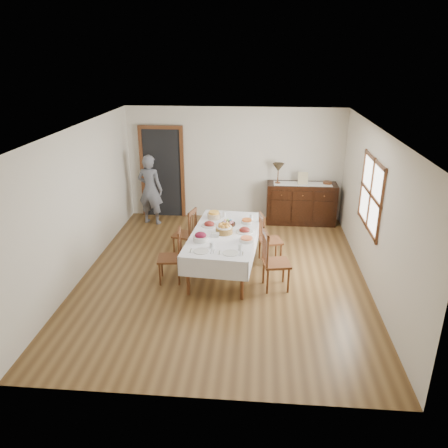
# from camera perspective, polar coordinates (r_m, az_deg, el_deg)

# --- Properties ---
(ground) EXTENTS (6.00, 6.00, 0.00)m
(ground) POSITION_cam_1_polar(r_m,az_deg,el_deg) (7.90, -0.06, -6.68)
(ground) COLOR brown
(room_shell) EXTENTS (5.02, 6.02, 2.65)m
(room_shell) POSITION_cam_1_polar(r_m,az_deg,el_deg) (7.68, -0.88, 5.72)
(room_shell) COLOR silver
(room_shell) RESTS_ON ground
(dining_table) EXTENTS (1.30, 2.30, 0.76)m
(dining_table) POSITION_cam_1_polar(r_m,az_deg,el_deg) (7.77, 0.04, -1.70)
(dining_table) COLOR white
(dining_table) RESTS_ON ground
(chair_left_near) EXTENTS (0.44, 0.44, 0.96)m
(chair_left_near) POSITION_cam_1_polar(r_m,az_deg,el_deg) (7.56, -6.76, -4.10)
(chair_left_near) COLOR #593019
(chair_left_near) RESTS_ON ground
(chair_left_far) EXTENTS (0.48, 0.48, 0.95)m
(chair_left_far) POSITION_cam_1_polar(r_m,az_deg,el_deg) (8.48, -4.89, -1.10)
(chair_left_far) COLOR #593019
(chair_left_far) RESTS_ON ground
(chair_right_near) EXTENTS (0.50, 0.50, 1.04)m
(chair_right_near) POSITION_cam_1_polar(r_m,az_deg,el_deg) (7.30, 6.45, -4.69)
(chair_right_near) COLOR #593019
(chair_right_near) RESTS_ON ground
(chair_right_far) EXTENTS (0.49, 0.49, 0.97)m
(chair_right_far) POSITION_cam_1_polar(r_m,az_deg,el_deg) (8.21, 5.77, -1.84)
(chair_right_far) COLOR #593019
(chair_right_far) RESTS_ON ground
(sideboard) EXTENTS (1.58, 0.57, 0.95)m
(sideboard) POSITION_cam_1_polar(r_m,az_deg,el_deg) (10.23, 10.02, 2.67)
(sideboard) COLOR black
(sideboard) RESTS_ON ground
(person) EXTENTS (0.60, 0.46, 1.73)m
(person) POSITION_cam_1_polar(r_m,az_deg,el_deg) (10.08, -9.63, 4.74)
(person) COLOR slate
(person) RESTS_ON ground
(bread_basket) EXTENTS (0.30, 0.30, 0.18)m
(bread_basket) POSITION_cam_1_polar(r_m,az_deg,el_deg) (7.66, 0.02, -0.65)
(bread_basket) COLOR brown
(bread_basket) RESTS_ON dining_table
(egg_basket) EXTENTS (0.26, 0.26, 0.10)m
(egg_basket) POSITION_cam_1_polar(r_m,az_deg,el_deg) (8.04, 0.57, 0.08)
(egg_basket) COLOR black
(egg_basket) RESTS_ON dining_table
(ham_platter_a) EXTENTS (0.29, 0.29, 0.11)m
(ham_platter_a) POSITION_cam_1_polar(r_m,az_deg,el_deg) (8.01, -1.94, -0.05)
(ham_platter_a) COLOR silver
(ham_platter_a) RESTS_ON dining_table
(ham_platter_b) EXTENTS (0.31, 0.31, 0.11)m
(ham_platter_b) POSITION_cam_1_polar(r_m,az_deg,el_deg) (7.75, 2.69, -0.84)
(ham_platter_b) COLOR silver
(ham_platter_b) RESTS_ON dining_table
(beet_bowl) EXTENTS (0.26, 0.26, 0.16)m
(beet_bowl) POSITION_cam_1_polar(r_m,az_deg,el_deg) (7.38, -3.07, -1.74)
(beet_bowl) COLOR silver
(beet_bowl) RESTS_ON dining_table
(carrot_bowl) EXTENTS (0.20, 0.20, 0.08)m
(carrot_bowl) POSITION_cam_1_polar(r_m,az_deg,el_deg) (8.13, 2.98, 0.35)
(carrot_bowl) COLOR silver
(carrot_bowl) RESTS_ON dining_table
(pineapple_bowl) EXTENTS (0.25, 0.25, 0.14)m
(pineapple_bowl) POSITION_cam_1_polar(r_m,az_deg,el_deg) (8.35, -1.34, 1.16)
(pineapple_bowl) COLOR tan
(pineapple_bowl) RESTS_ON dining_table
(casserole_dish) EXTENTS (0.24, 0.24, 0.08)m
(casserole_dish) POSITION_cam_1_polar(r_m,az_deg,el_deg) (7.36, 2.96, -2.04)
(casserole_dish) COLOR silver
(casserole_dish) RESTS_ON dining_table
(butter_dish) EXTENTS (0.15, 0.10, 0.07)m
(butter_dish) POSITION_cam_1_polar(r_m,az_deg,el_deg) (7.54, -1.18, -1.41)
(butter_dish) COLOR silver
(butter_dish) RESTS_ON dining_table
(setting_left) EXTENTS (0.43, 0.31, 0.10)m
(setting_left) POSITION_cam_1_polar(r_m,az_deg,el_deg) (7.05, -2.58, -3.29)
(setting_left) COLOR silver
(setting_left) RESTS_ON dining_table
(setting_right) EXTENTS (0.43, 0.31, 0.10)m
(setting_right) POSITION_cam_1_polar(r_m,az_deg,el_deg) (6.98, 1.21, -3.54)
(setting_right) COLOR silver
(setting_right) RESTS_ON dining_table
(glass_far_a) EXTENTS (0.07, 0.07, 0.11)m
(glass_far_a) POSITION_cam_1_polar(r_m,az_deg,el_deg) (8.42, 0.05, 1.26)
(glass_far_a) COLOR white
(glass_far_a) RESTS_ON dining_table
(glass_far_b) EXTENTS (0.07, 0.07, 0.10)m
(glass_far_b) POSITION_cam_1_polar(r_m,az_deg,el_deg) (8.32, 3.58, 0.95)
(glass_far_b) COLOR white
(glass_far_b) RESTS_ON dining_table
(runner) EXTENTS (1.30, 0.35, 0.01)m
(runner) POSITION_cam_1_polar(r_m,az_deg,el_deg) (10.07, 10.23, 5.19)
(runner) COLOR white
(runner) RESTS_ON sideboard
(table_lamp) EXTENTS (0.26, 0.26, 0.46)m
(table_lamp) POSITION_cam_1_polar(r_m,az_deg,el_deg) (9.94, 7.11, 7.26)
(table_lamp) COLOR brown
(table_lamp) RESTS_ON sideboard
(picture_frame) EXTENTS (0.22, 0.08, 0.28)m
(picture_frame) POSITION_cam_1_polar(r_m,az_deg,el_deg) (9.99, 10.28, 5.87)
(picture_frame) COLOR tan
(picture_frame) RESTS_ON sideboard
(deco_bowl) EXTENTS (0.20, 0.20, 0.06)m
(deco_bowl) POSITION_cam_1_polar(r_m,az_deg,el_deg) (10.17, 13.37, 5.26)
(deco_bowl) COLOR #593019
(deco_bowl) RESTS_ON sideboard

